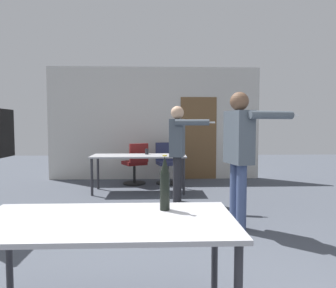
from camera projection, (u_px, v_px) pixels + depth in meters
back_wall at (156, 124)px, 7.49m from camera, size 5.26×0.12×2.79m
conference_table_near at (105, 230)px, 1.92m from camera, size 1.67×0.79×0.75m
conference_table_far at (139, 159)px, 6.04m from camera, size 1.89×0.72×0.75m
person_left_plaid at (178, 144)px, 5.18m from camera, size 0.74×0.70×1.68m
person_far_watching at (240, 146)px, 3.83m from camera, size 0.88×0.60×1.77m
office_chair_far_right at (136, 165)px, 6.81m from camera, size 0.64×0.67×0.95m
office_chair_far_left at (167, 164)px, 6.99m from camera, size 0.55×0.60×0.94m
beer_bottle at (165, 184)px, 2.11m from camera, size 0.07×0.07×0.39m
drink_cup at (147, 152)px, 6.19m from camera, size 0.07×0.07×0.12m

